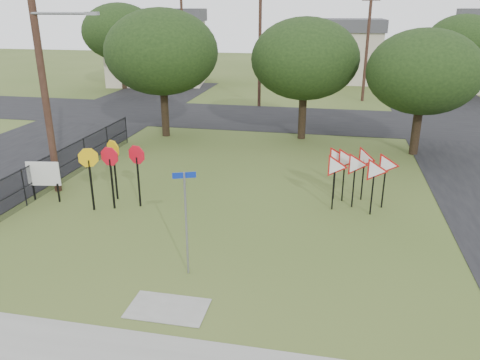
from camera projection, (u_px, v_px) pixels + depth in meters
name	position (u px, v px, depth m)	size (l,w,h in m)	color
ground	(195.00, 262.00, 14.06)	(140.00, 140.00, 0.00)	#3C501E
sidewalk	(140.00, 357.00, 10.19)	(30.00, 1.60, 0.02)	gray
street_left	(37.00, 148.00, 25.51)	(8.00, 50.00, 0.02)	black
street_far	(278.00, 118.00, 32.46)	(60.00, 8.00, 0.02)	black
curb_pad	(168.00, 308.00, 11.85)	(2.00, 1.20, 0.02)	gray
street_name_sign	(186.00, 217.00, 12.87)	(0.60, 0.25, 3.07)	gray
stop_sign_cluster	(113.00, 161.00, 17.45)	(2.29, 1.54, 2.44)	black
yield_sign_cluster	(356.00, 165.00, 17.56)	(2.82, 1.78, 2.20)	black
info_board	(44.00, 175.00, 18.17)	(1.28, 0.25, 1.62)	black
utility_pole_main	(42.00, 63.00, 17.76)	(3.55, 0.33, 10.00)	#3E261C
far_pole_a	(260.00, 45.00, 34.93)	(1.40, 0.24, 9.00)	#3E261C
far_pole_b	(367.00, 46.00, 37.20)	(1.40, 0.24, 8.50)	#3E261C
far_pole_c	(183.00, 39.00, 41.96)	(1.40, 0.24, 9.00)	#3E261C
fence_run	(72.00, 160.00, 20.97)	(0.05, 11.55, 1.50)	black
house_left	(157.00, 46.00, 46.71)	(10.58, 8.88, 7.20)	beige
house_mid	(341.00, 50.00, 49.03)	(8.40, 8.40, 6.20)	beige
tree_near_left	(162.00, 52.00, 26.40)	(6.40, 6.40, 7.27)	black
tree_near_mid	(305.00, 59.00, 25.92)	(6.00, 6.00, 6.80)	black
tree_near_right	(424.00, 72.00, 23.07)	(5.60, 5.60, 6.33)	black
tree_far_left	(120.00, 32.00, 42.89)	(6.80, 6.80, 7.73)	black
tree_far_right	(463.00, 42.00, 39.31)	(6.00, 6.00, 6.80)	black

